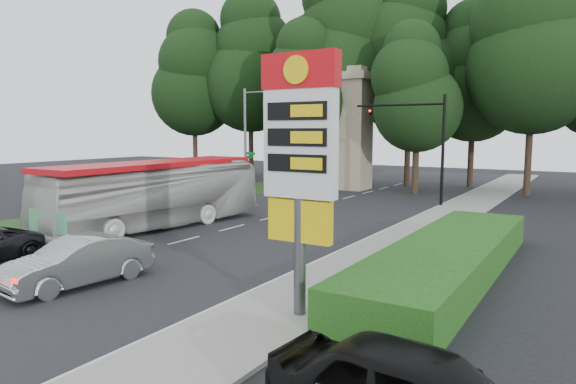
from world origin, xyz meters
The scene contains 20 objects.
ground centered at (0.00, 0.00, 0.00)m, with size 120.00×120.00×0.00m, color black.
road_surface centered at (0.00, 12.00, 0.01)m, with size 14.00×80.00×0.02m, color black.
sidewalk_right centered at (8.50, 12.00, 0.06)m, with size 3.00×80.00×0.12m, color gray.
grass_verge_left centered at (-9.50, 18.00, 0.01)m, with size 5.00×50.00×0.02m, color #193814.
hedge centered at (11.50, 8.00, 0.60)m, with size 3.00×14.00×1.20m, color #1A4713.
gas_station_pylon centered at (9.20, 1.99, 4.45)m, with size 2.10×0.45×6.85m.
traffic_signal_mast centered at (5.68, 24.00, 4.67)m, with size 6.10×0.35×7.20m.
streetlight_signs centered at (-6.99, 22.01, 4.44)m, with size 2.75×0.98×8.00m.
monument centered at (-2.00, 30.00, 5.10)m, with size 3.00×3.00×10.05m.
tree_far_west centered at (-22.00, 33.00, 10.68)m, with size 8.96×8.96×17.60m.
tree_west_mid centered at (-16.00, 35.00, 11.69)m, with size 9.80×9.80×19.25m.
tree_west_near centered at (-10.00, 37.00, 10.02)m, with size 8.40×8.40×16.50m.
tree_center_left centered at (-5.00, 33.00, 12.02)m, with size 10.08×10.08×19.80m.
tree_center_right centered at (1.00, 35.00, 11.02)m, with size 9.24×9.24×18.15m.
tree_east_near centered at (6.00, 37.00, 9.68)m, with size 8.12×8.12×15.95m.
tree_east_mid centered at (11.00, 33.00, 11.35)m, with size 9.52×9.52×18.70m.
tree_monument_left centered at (-6.00, 29.00, 8.68)m, with size 7.28×7.28×14.30m.
tree_monument_right centered at (3.50, 29.50, 8.01)m, with size 6.72×6.72×13.20m.
transit_bus centered at (-3.37, 9.07, 1.68)m, with size 2.83×12.09×3.37m, color beige.
sedan_silver centered at (1.76, 0.77, 0.78)m, with size 1.64×4.72×1.55m, color #93959A.
Camera 1 is at (15.76, -9.28, 4.92)m, focal length 32.00 mm.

